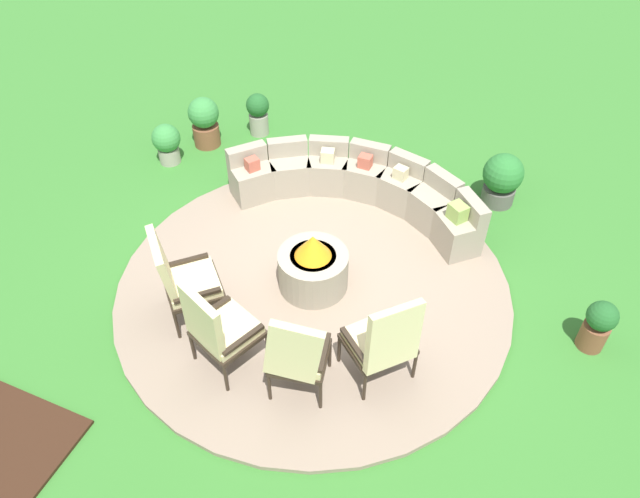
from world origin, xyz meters
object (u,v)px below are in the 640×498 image
potted_plant_1 (167,142)px  potted_plant_2 (258,112)px  lounge_chair_front_left (182,277)px  potted_plant_4 (205,121)px  potted_plant_5 (502,178)px  potted_plant_0 (599,324)px  lounge_chair_back_right (384,340)px  lounge_chair_front_right (218,328)px  lounge_chair_back_left (297,354)px  fire_pit (313,266)px  curved_stone_bench (359,187)px

potted_plant_1 → potted_plant_2: bearing=54.4°
lounge_chair_front_left → potted_plant_1: bearing=172.8°
potted_plant_4 → potted_plant_5: size_ratio=1.05×
lounge_chair_front_left → potted_plant_0: (4.13, 1.32, -0.30)m
potted_plant_5 → potted_plant_0: bearing=-56.6°
lounge_chair_back_right → potted_plant_0: bearing=-16.2°
lounge_chair_front_left → potted_plant_1: size_ratio=1.93×
potted_plant_1 → potted_plant_2: size_ratio=0.91×
lounge_chair_back_right → potted_plant_0: 2.32m
lounge_chair_front_left → lounge_chair_back_right: (2.20, 0.05, -0.01)m
lounge_chair_front_right → lounge_chair_back_right: (1.52, 0.49, -0.01)m
lounge_chair_back_left → lounge_chair_front_right: bearing=169.4°
lounge_chair_front_left → lounge_chair_front_right: bearing=13.1°
fire_pit → curved_stone_bench: bearing=90.9°
fire_pit → potted_plant_5: bearing=55.7°
fire_pit → lounge_chair_back_left: size_ratio=0.70×
lounge_chair_front_right → potted_plant_2: lounge_chair_front_right is taller
potted_plant_0 → potted_plant_2: size_ratio=0.95×
potted_plant_2 → potted_plant_5: bearing=-4.4°
lounge_chair_front_left → potted_plant_2: (-1.01, 3.68, -0.27)m
potted_plant_1 → potted_plant_5: (4.64, 0.92, 0.06)m
lounge_chair_front_left → curved_stone_bench: bearing=112.9°
lounge_chair_front_right → potted_plant_1: (-2.56, 2.91, -0.30)m
lounge_chair_front_right → lounge_chair_back_left: (0.83, 0.02, -0.01)m
fire_pit → potted_plant_0: size_ratio=1.27×
fire_pit → lounge_chair_back_left: bearing=-72.5°
lounge_chair_back_right → potted_plant_5: size_ratio=1.54×
lounge_chair_back_left → lounge_chair_back_right: size_ratio=1.00×
lounge_chair_back_left → potted_plant_5: 4.02m
fire_pit → lounge_chair_back_right: (1.12, -0.90, 0.28)m
potted_plant_0 → potted_plant_5: 2.48m
lounge_chair_back_right → lounge_chair_front_right: bearing=148.0°
potted_plant_1 → fire_pit: bearing=-27.3°
lounge_chair_front_right → potted_plant_5: (2.07, 3.83, -0.24)m
lounge_chair_front_left → potted_plant_0: 4.34m
lounge_chair_back_left → potted_plant_2: 4.82m
potted_plant_1 → potted_plant_4: 0.68m
potted_plant_5 → lounge_chair_front_left: bearing=-129.1°
lounge_chair_front_right → potted_plant_5: lounge_chair_front_right is taller
potted_plant_0 → potted_plant_2: (-5.14, 2.36, 0.02)m
potted_plant_0 → potted_plant_4: bearing=162.9°
potted_plant_5 → fire_pit: bearing=-124.3°
curved_stone_bench → lounge_chair_back_right: (1.14, -2.49, 0.28)m
lounge_chair_front_left → lounge_chair_back_left: (1.51, -0.42, -0.01)m
lounge_chair_front_left → potted_plant_5: 4.38m
lounge_chair_front_right → potted_plant_2: size_ratio=1.76×
lounge_chair_back_right → curved_stone_bench: bearing=64.9°
lounge_chair_back_left → potted_plant_5: lounge_chair_back_left is taller
lounge_chair_back_left → potted_plant_2: (-2.53, 4.10, -0.26)m
potted_plant_1 → lounge_chair_front_right: bearing=-48.6°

